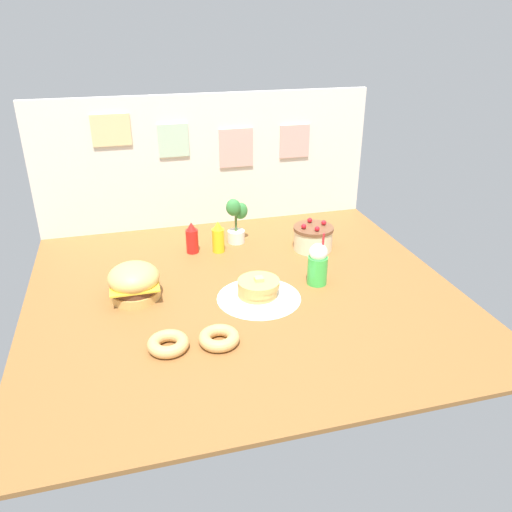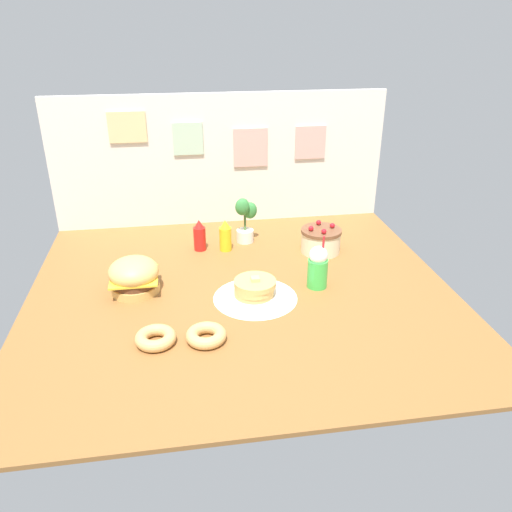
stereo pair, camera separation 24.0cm
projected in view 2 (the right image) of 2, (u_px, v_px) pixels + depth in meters
The scene contains 12 objects.
ground_plane at pixel (242, 293), 2.51m from camera, with size 2.07×1.91×0.02m, color brown.
back_wall at pixel (221, 159), 3.17m from camera, with size 2.07×0.04×0.82m.
doily_mat at pixel (255, 298), 2.44m from camera, with size 0.41×0.41×0.00m, color white.
burger at pixel (134, 276), 2.47m from camera, with size 0.24×0.24×0.18m.
pancake_stack at pixel (255, 290), 2.43m from camera, with size 0.31×0.31×0.11m.
layer_cake at pixel (321, 240), 2.89m from camera, with size 0.23×0.23×0.17m.
ketchup_bottle at pixel (200, 236), 2.91m from camera, with size 0.07×0.07×0.18m.
mustard_bottle at pixel (225, 236), 2.90m from camera, with size 0.07×0.07×0.18m.
cream_soda_cup at pixel (318, 267), 2.50m from camera, with size 0.10×0.10×0.28m.
donut_pink_glaze at pixel (156, 338), 2.10m from camera, with size 0.17×0.17×0.05m.
donut_chocolate at pixel (206, 335), 2.12m from camera, with size 0.17×0.17×0.05m.
potted_plant at pixel (245, 218), 2.99m from camera, with size 0.13×0.11×0.28m.
Camera 2 is at (-0.27, -2.17, 1.24)m, focal length 35.62 mm.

